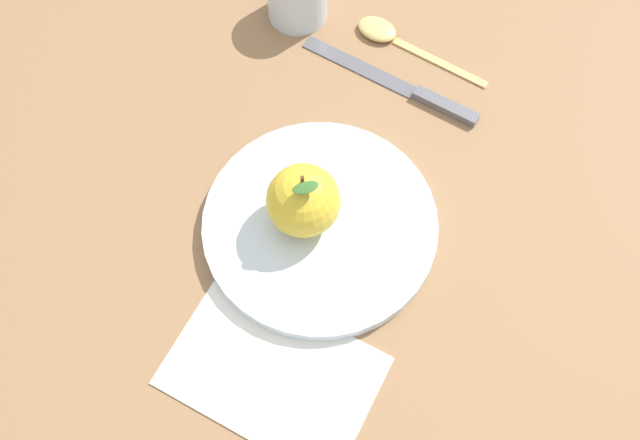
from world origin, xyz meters
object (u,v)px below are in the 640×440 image
apple (303,201)px  knife (405,87)px  dinner_plate (320,224)px  spoon (391,36)px  linen_napkin (273,371)px

apple → knife: bearing=128.8°
dinner_plate → apple: 0.05m
spoon → apple: bearing=-40.1°
dinner_plate → knife: (-0.14, 0.14, -0.01)m
apple → linen_napkin: bearing=-28.4°
dinner_plate → linen_napkin: (0.13, -0.09, -0.01)m
dinner_plate → apple: (-0.01, -0.01, 0.04)m
dinner_plate → knife: bearing=133.3°
knife → dinner_plate: bearing=-46.7°
dinner_plate → linen_napkin: size_ratio=1.25×
knife → spoon: spoon is taller
apple → linen_napkin: size_ratio=0.44×
linen_napkin → spoon: bearing=144.2°
knife → spoon: (-0.07, 0.01, 0.00)m
dinner_plate → spoon: dinner_plate is taller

